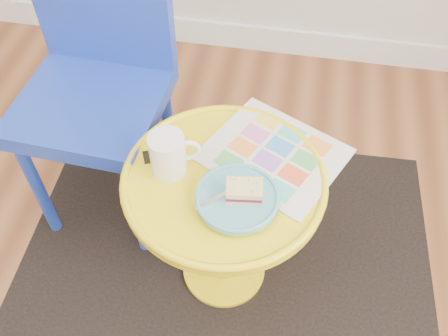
% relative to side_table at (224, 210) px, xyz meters
% --- Properties ---
extents(rug, '(1.34, 1.15, 0.01)m').
position_rel_side_table_xyz_m(rug, '(0.00, 0.00, -0.34)').
color(rug, black).
rests_on(rug, ground).
extents(side_table, '(0.50, 0.50, 0.48)m').
position_rel_side_table_xyz_m(side_table, '(0.00, 0.00, 0.00)').
color(side_table, yellow).
rests_on(side_table, ground).
extents(chair, '(0.42, 0.42, 0.90)m').
position_rel_side_table_xyz_m(chair, '(-0.42, 0.28, 0.17)').
color(chair, '#1B38B0').
rests_on(chair, ground).
extents(newspaper, '(0.41, 0.39, 0.01)m').
position_rel_side_table_xyz_m(newspaper, '(0.11, 0.10, 0.14)').
color(newspaper, silver).
rests_on(newspaper, side_table).
extents(mug, '(0.12, 0.09, 0.11)m').
position_rel_side_table_xyz_m(mug, '(-0.13, 0.00, 0.20)').
color(mug, white).
rests_on(mug, side_table).
extents(plate, '(0.20, 0.20, 0.02)m').
position_rel_side_table_xyz_m(plate, '(0.04, -0.07, 0.15)').
color(plate, '#53A4B0').
rests_on(plate, newspaper).
extents(cake_slice, '(0.09, 0.07, 0.04)m').
position_rel_side_table_xyz_m(cake_slice, '(0.06, -0.06, 0.18)').
color(cake_slice, '#D3BC8C').
rests_on(cake_slice, plate).
extents(fork, '(0.11, 0.11, 0.00)m').
position_rel_side_table_xyz_m(fork, '(0.01, -0.07, 0.16)').
color(fork, silver).
rests_on(fork, plate).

